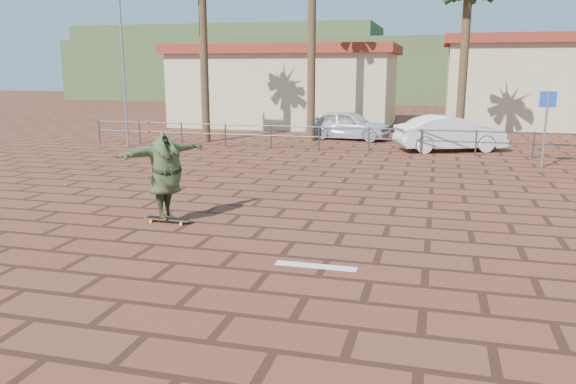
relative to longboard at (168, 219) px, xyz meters
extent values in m
plane|color=brown|center=(2.96, -0.64, -0.08)|extent=(120.00, 120.00, 0.00)
cube|color=white|center=(3.66, -1.84, -0.08)|extent=(1.40, 0.22, 0.01)
cylinder|color=#47494F|center=(-9.04, 11.36, 0.42)|extent=(0.06, 0.06, 1.00)
cylinder|color=#47494F|center=(-7.04, 11.36, 0.42)|extent=(0.06, 0.06, 1.00)
cylinder|color=#47494F|center=(-5.04, 11.36, 0.42)|extent=(0.06, 0.06, 1.00)
cylinder|color=#47494F|center=(-3.04, 11.36, 0.42)|extent=(0.06, 0.06, 1.00)
cylinder|color=#47494F|center=(-1.04, 11.36, 0.42)|extent=(0.06, 0.06, 1.00)
cylinder|color=#47494F|center=(0.96, 11.36, 0.42)|extent=(0.06, 0.06, 1.00)
cylinder|color=#47494F|center=(2.96, 11.36, 0.42)|extent=(0.06, 0.06, 1.00)
cylinder|color=#47494F|center=(4.96, 11.36, 0.42)|extent=(0.06, 0.06, 1.00)
cylinder|color=#47494F|center=(6.96, 11.36, 0.42)|extent=(0.06, 0.06, 1.00)
cylinder|color=#47494F|center=(8.96, 11.36, 0.42)|extent=(0.06, 0.06, 1.00)
cylinder|color=#47494F|center=(2.96, 11.36, 0.87)|extent=(24.00, 0.05, 0.05)
cylinder|color=#47494F|center=(2.96, 11.36, 0.47)|extent=(24.00, 0.05, 0.05)
cylinder|color=gray|center=(-7.04, 10.36, 3.92)|extent=(0.10, 0.10, 8.00)
cylinder|color=brown|center=(-4.54, 12.86, 3.42)|extent=(0.36, 0.36, 7.00)
cylinder|color=brown|center=(-0.04, 14.36, 4.02)|extent=(0.36, 0.36, 8.20)
cylinder|color=brown|center=(6.46, 14.86, 3.17)|extent=(0.36, 0.36, 6.50)
cube|color=beige|center=(-3.04, 21.36, 1.92)|extent=(12.00, 7.00, 4.00)
cube|color=maroon|center=(-3.04, 21.36, 4.17)|extent=(12.60, 7.60, 0.50)
cube|color=beige|center=(10.96, 23.36, 2.17)|extent=(10.00, 6.00, 4.50)
cube|color=maroon|center=(10.96, 23.36, 4.67)|extent=(10.60, 6.60, 0.50)
cube|color=#384C28|center=(2.96, 49.36, 2.92)|extent=(70.00, 18.00, 6.00)
cube|color=#384C28|center=(-19.04, 55.36, 3.92)|extent=(35.00, 14.00, 8.00)
cube|color=olive|center=(0.00, 0.00, 0.01)|extent=(1.03, 0.24, 0.02)
cube|color=black|center=(0.00, 0.00, 0.02)|extent=(1.00, 0.22, 0.00)
cube|color=silver|center=(-0.36, 0.00, -0.02)|extent=(0.06, 0.17, 0.03)
cube|color=silver|center=(0.36, 0.00, -0.02)|extent=(0.06, 0.17, 0.03)
cylinder|color=#BCEB31|center=(-0.36, -0.10, -0.05)|extent=(0.07, 0.03, 0.07)
cylinder|color=#BCEB31|center=(-0.36, 0.11, -0.05)|extent=(0.07, 0.03, 0.07)
cylinder|color=#BCEB31|center=(0.36, -0.11, -0.05)|extent=(0.07, 0.03, 0.07)
cylinder|color=#BCEB31|center=(0.36, 0.10, -0.05)|extent=(0.07, 0.03, 0.07)
imported|color=#3B4827|center=(0.00, 0.00, 0.95)|extent=(1.51, 2.35, 1.86)
imported|color=silver|center=(1.52, 15.36, 0.59)|extent=(4.15, 2.23, 1.34)
imported|color=silver|center=(6.04, 12.65, 0.62)|extent=(4.54, 3.00, 1.41)
cylinder|color=gray|center=(8.96, 9.38, 1.16)|extent=(0.07, 0.07, 2.49)
cube|color=#193FB2|center=(8.96, 9.38, 2.18)|extent=(0.51, 0.06, 0.51)
camera|label=1|loc=(5.50, -10.63, 3.20)|focal=35.00mm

